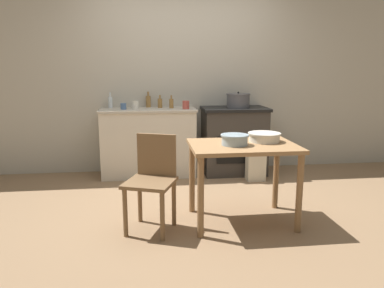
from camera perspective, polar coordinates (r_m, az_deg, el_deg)
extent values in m
plane|color=#896B4C|center=(3.89, 0.86, -9.77)|extent=(14.00, 14.00, 0.00)
cube|color=#B2AD9E|center=(5.20, -1.54, 10.02)|extent=(8.00, 0.07, 2.55)
cube|color=beige|center=(4.99, -6.62, 0.10)|extent=(1.21, 0.49, 0.86)
cube|color=#B6AD9C|center=(4.92, -6.74, 5.18)|extent=(1.24, 0.52, 0.03)
cube|color=#38332D|center=(5.10, 6.39, 0.33)|extent=(0.82, 0.54, 0.86)
cube|color=black|center=(5.03, 6.50, 5.34)|extent=(0.86, 0.58, 0.04)
cube|color=black|center=(4.85, 7.13, -0.90)|extent=(0.57, 0.01, 0.36)
cube|color=#997047|center=(3.41, 7.80, -0.31)|extent=(0.96, 0.68, 0.03)
cylinder|color=olive|center=(3.15, 1.32, -8.20)|extent=(0.06, 0.06, 0.70)
cylinder|color=olive|center=(3.37, 16.04, -7.27)|extent=(0.06, 0.06, 0.70)
cylinder|color=olive|center=(3.70, -0.01, -5.15)|extent=(0.06, 0.06, 0.70)
cylinder|color=olive|center=(3.89, 12.69, -4.57)|extent=(0.06, 0.06, 0.70)
cube|color=brown|center=(3.26, -6.44, -5.87)|extent=(0.52, 0.52, 0.03)
cube|color=brown|center=(3.38, -5.43, -1.64)|extent=(0.35, 0.16, 0.38)
cylinder|color=brown|center=(3.26, -10.15, -10.28)|extent=(0.04, 0.04, 0.43)
cylinder|color=brown|center=(3.14, -4.54, -10.96)|extent=(0.04, 0.04, 0.43)
cylinder|color=brown|center=(3.54, -7.95, -8.40)|extent=(0.04, 0.04, 0.43)
cylinder|color=brown|center=(3.43, -2.77, -8.93)|extent=(0.04, 0.04, 0.43)
cube|color=beige|center=(4.83, 9.67, -3.20)|extent=(0.23, 0.16, 0.39)
cylinder|color=#4C4C51|center=(5.00, 7.05, 6.48)|extent=(0.30, 0.30, 0.17)
cylinder|color=#4C4C51|center=(5.00, 7.07, 7.54)|extent=(0.31, 0.31, 0.02)
sphere|color=black|center=(5.00, 7.08, 7.79)|extent=(0.02, 0.02, 0.02)
cylinder|color=#93A8B2|center=(3.35, 6.51, 0.64)|extent=(0.23, 0.23, 0.09)
cylinder|color=#8597A0|center=(3.34, 6.53, 1.34)|extent=(0.25, 0.25, 0.01)
cylinder|color=silver|center=(3.54, 10.95, 1.02)|extent=(0.28, 0.28, 0.08)
cylinder|color=beige|center=(3.54, 10.97, 1.59)|extent=(0.30, 0.30, 0.01)
cylinder|color=silver|center=(5.07, -12.34, 6.21)|extent=(0.06, 0.06, 0.15)
cylinder|color=silver|center=(5.07, -12.39, 7.39)|extent=(0.02, 0.02, 0.06)
cylinder|color=olive|center=(5.02, -4.91, 6.22)|extent=(0.06, 0.06, 0.12)
cylinder|color=olive|center=(5.02, -4.92, 7.18)|extent=(0.02, 0.02, 0.05)
cylinder|color=olive|center=(5.10, -6.67, 6.43)|extent=(0.06, 0.06, 0.15)
cylinder|color=olive|center=(5.09, -6.70, 7.60)|extent=(0.02, 0.02, 0.06)
cylinder|color=olive|center=(4.97, -3.17, 6.19)|extent=(0.06, 0.06, 0.12)
cylinder|color=olive|center=(4.96, -3.18, 7.16)|extent=(0.02, 0.02, 0.05)
cylinder|color=#4C6B99|center=(4.87, -10.42, 5.67)|extent=(0.07, 0.07, 0.08)
cylinder|color=#B74C42|center=(4.86, -0.95, 5.98)|extent=(0.09, 0.09, 0.10)
cylinder|color=silver|center=(4.89, -8.65, 5.88)|extent=(0.08, 0.08, 0.10)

